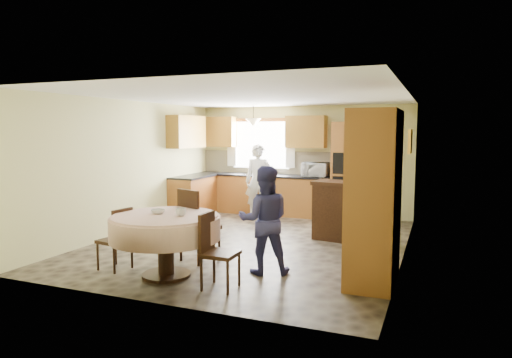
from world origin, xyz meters
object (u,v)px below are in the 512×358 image
Objects in this scene: person_dining at (264,220)px; dining_table at (166,228)px; oven_tower at (349,171)px; sideboard at (352,214)px; person_sink at (259,181)px; chair_left at (118,236)px; chair_right at (215,247)px; chair_back at (195,222)px; cupboard at (374,197)px.

dining_table is at bearing 5.44° from person_dining.
oven_tower is at bearing -117.79° from person_dining.
person_sink reaches higher than sideboard.
sideboard is at bearing 145.22° from chair_left.
oven_tower is 5.07m from dining_table.
chair_right is 4.67m from person_sink.
person_sink is at bearing -165.65° from oven_tower.
sideboard is 0.94× the size of person_dining.
oven_tower reaches higher than person_sink.
person_sink is 4.02m from person_dining.
chair_right is 0.57× the size of person_sink.
dining_table is 0.79m from chair_left.
chair_left is (-0.77, -0.01, -0.17)m from dining_table.
person_dining is (1.55, -3.71, -0.09)m from person_sink.
sideboard is (0.44, -1.95, -0.57)m from oven_tower.
oven_tower reaches higher than chair_back.
person_dining reaches higher than dining_table.
oven_tower is 1.98m from person_sink.
person_sink is at bearing 130.00° from cupboard.
sideboard is 1.47× the size of chair_right.
dining_table is (-2.58, -0.79, -0.45)m from cupboard.
chair_right is at bearing -96.17° from person_sink.
dining_table is at bearing -113.35° from sideboard.
person_dining is at bearing -164.82° from chair_back.
chair_left is at bearing -179.60° from dining_table.
oven_tower is 1.46× the size of dining_table.
chair_left is 0.80× the size of chair_back.
chair_back reaches higher than dining_table.
person_dining reaches higher than chair_right.
chair_left is at bearing -122.60° from sideboard.
cupboard is 3.50m from chair_left.
sideboard is 0.94× the size of dining_table.
oven_tower is 1.45× the size of person_dining.
oven_tower is 0.97× the size of cupboard.
sideboard is at bearing -53.15° from person_sink.
chair_left is at bearing -4.87° from person_dining.
oven_tower is at bearing -6.79° from person_sink.
dining_table is at bearing -105.92° from person_sink.
chair_back is (-1.92, -2.14, 0.11)m from sideboard.
oven_tower is 4.23m from person_dining.
chair_right is at bearing -98.00° from oven_tower.
chair_back is 1.15m from person_dining.
sideboard is 0.63× the size of cupboard.
chair_back is 0.74× the size of person_dining.
cupboard reaches higher than oven_tower.
chair_right is at bearing -99.83° from sideboard.
person_sink is at bearing 158.69° from sideboard.
cupboard is 1.51× the size of dining_table.
person_dining reaches higher than sideboard.
chair_back is 1.19m from chair_right.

